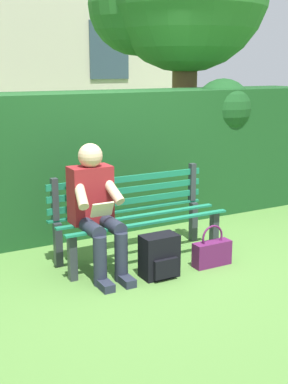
{
  "coord_description": "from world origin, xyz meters",
  "views": [
    {
      "loc": [
        2.21,
        4.15,
        1.83
      ],
      "look_at": [
        0.0,
        0.1,
        0.69
      ],
      "focal_mm": 47.74,
      "sensor_mm": 36.0,
      "label": 1
    }
  ],
  "objects": [
    {
      "name": "hedge_backdrop",
      "position": [
        0.18,
        -1.17,
        0.82
      ],
      "size": [
        6.57,
        0.89,
        1.69
      ],
      "color": "#19471E",
      "rests_on": "ground"
    },
    {
      "name": "park_bench",
      "position": [
        0.0,
        -0.09,
        0.43
      ],
      "size": [
        1.68,
        0.53,
        0.84
      ],
      "color": "#2D3338",
      "rests_on": "ground"
    },
    {
      "name": "backpack",
      "position": [
        0.05,
        0.48,
        0.19
      ],
      "size": [
        0.33,
        0.27,
        0.39
      ],
      "color": "black",
      "rests_on": "ground"
    },
    {
      "name": "ground",
      "position": [
        0.0,
        0.0,
        0.0
      ],
      "size": [
        60.0,
        60.0,
        0.0
      ],
      "primitive_type": "plane",
      "color": "#517F38"
    },
    {
      "name": "person_seated",
      "position": [
        0.49,
        0.1,
        0.62
      ],
      "size": [
        0.44,
        0.73,
        1.17
      ],
      "color": "maroon",
      "rests_on": "ground"
    },
    {
      "name": "handbag",
      "position": [
        -0.51,
        0.49,
        0.13
      ],
      "size": [
        0.38,
        0.13,
        0.4
      ],
      "color": "#59194C",
      "rests_on": "ground"
    }
  ]
}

